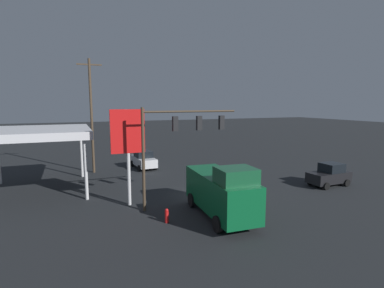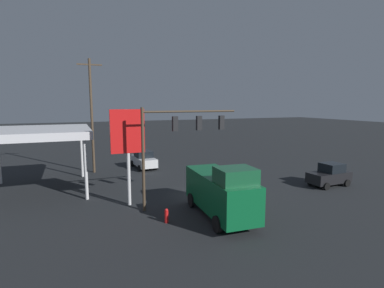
{
  "view_description": "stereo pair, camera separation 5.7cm",
  "coord_description": "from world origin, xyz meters",
  "px_view_note": "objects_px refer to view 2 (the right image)",
  "views": [
    {
      "loc": [
        9.19,
        20.26,
        7.18
      ],
      "look_at": [
        0.0,
        -2.0,
        3.87
      ],
      "focal_mm": 28.0,
      "sensor_mm": 36.0,
      "label": 1
    },
    {
      "loc": [
        9.14,
        20.28,
        7.18
      ],
      "look_at": [
        0.0,
        -2.0,
        3.87
      ],
      "focal_mm": 28.0,
      "sensor_mm": 36.0,
      "label": 2
    }
  ],
  "objects_px": {
    "delivery_truck": "(221,191)",
    "hatchback_crossing": "(330,175)",
    "price_sign": "(128,136)",
    "sedan_waiting": "(144,160)",
    "fire_hydrant": "(166,216)",
    "utility_pole": "(92,114)",
    "traffic_signal_assembly": "(179,133)"
  },
  "relations": [
    {
      "from": "hatchback_crossing",
      "to": "utility_pole",
      "type": "bearing_deg",
      "value": -37.51
    },
    {
      "from": "delivery_truck",
      "to": "utility_pole",
      "type": "bearing_deg",
      "value": -154.76
    },
    {
      "from": "traffic_signal_assembly",
      "to": "utility_pole",
      "type": "xyz_separation_m",
      "value": [
        4.74,
        -13.02,
        0.95
      ]
    },
    {
      "from": "price_sign",
      "to": "delivery_truck",
      "type": "bearing_deg",
      "value": 137.39
    },
    {
      "from": "price_sign",
      "to": "sedan_waiting",
      "type": "distance_m",
      "value": 12.8
    },
    {
      "from": "hatchback_crossing",
      "to": "fire_hydrant",
      "type": "distance_m",
      "value": 15.85
    },
    {
      "from": "delivery_truck",
      "to": "hatchback_crossing",
      "type": "bearing_deg",
      "value": 106.58
    },
    {
      "from": "traffic_signal_assembly",
      "to": "price_sign",
      "type": "relative_size",
      "value": 1.02
    },
    {
      "from": "utility_pole",
      "to": "delivery_truck",
      "type": "bearing_deg",
      "value": 111.99
    },
    {
      "from": "traffic_signal_assembly",
      "to": "sedan_waiting",
      "type": "distance_m",
      "value": 13.81
    },
    {
      "from": "price_sign",
      "to": "hatchback_crossing",
      "type": "bearing_deg",
      "value": 174.52
    },
    {
      "from": "fire_hydrant",
      "to": "utility_pole",
      "type": "bearing_deg",
      "value": -79.1
    },
    {
      "from": "hatchback_crossing",
      "to": "fire_hydrant",
      "type": "xyz_separation_m",
      "value": [
        15.65,
        2.44,
        -0.51
      ]
    },
    {
      "from": "utility_pole",
      "to": "fire_hydrant",
      "type": "relative_size",
      "value": 13.14
    },
    {
      "from": "delivery_truck",
      "to": "hatchback_crossing",
      "type": "height_order",
      "value": "delivery_truck"
    },
    {
      "from": "utility_pole",
      "to": "price_sign",
      "type": "relative_size",
      "value": 1.71
    },
    {
      "from": "utility_pole",
      "to": "hatchback_crossing",
      "type": "bearing_deg",
      "value": 144.92
    },
    {
      "from": "traffic_signal_assembly",
      "to": "fire_hydrant",
      "type": "relative_size",
      "value": 7.85
    },
    {
      "from": "sedan_waiting",
      "to": "fire_hydrant",
      "type": "distance_m",
      "value": 15.84
    },
    {
      "from": "traffic_signal_assembly",
      "to": "fire_hydrant",
      "type": "height_order",
      "value": "traffic_signal_assembly"
    },
    {
      "from": "hatchback_crossing",
      "to": "fire_hydrant",
      "type": "bearing_deg",
      "value": 6.44
    },
    {
      "from": "sedan_waiting",
      "to": "fire_hydrant",
      "type": "xyz_separation_m",
      "value": [
        2.29,
        15.67,
        -0.51
      ]
    },
    {
      "from": "traffic_signal_assembly",
      "to": "price_sign",
      "type": "xyz_separation_m",
      "value": [
        3.21,
        -1.57,
        -0.21
      ]
    },
    {
      "from": "price_sign",
      "to": "delivery_truck",
      "type": "relative_size",
      "value": 0.98
    },
    {
      "from": "utility_pole",
      "to": "fire_hydrant",
      "type": "xyz_separation_m",
      "value": [
        -2.99,
        15.54,
        -5.64
      ]
    },
    {
      "from": "price_sign",
      "to": "sedan_waiting",
      "type": "relative_size",
      "value": 1.5
    },
    {
      "from": "traffic_signal_assembly",
      "to": "hatchback_crossing",
      "type": "distance_m",
      "value": 14.52
    },
    {
      "from": "sedan_waiting",
      "to": "fire_hydrant",
      "type": "height_order",
      "value": "sedan_waiting"
    },
    {
      "from": "traffic_signal_assembly",
      "to": "hatchback_crossing",
      "type": "height_order",
      "value": "traffic_signal_assembly"
    },
    {
      "from": "price_sign",
      "to": "hatchback_crossing",
      "type": "distance_m",
      "value": 17.64
    },
    {
      "from": "traffic_signal_assembly",
      "to": "utility_pole",
      "type": "bearing_deg",
      "value": -69.99
    },
    {
      "from": "sedan_waiting",
      "to": "hatchback_crossing",
      "type": "xyz_separation_m",
      "value": [
        -13.36,
        13.22,
        -0.0
      ]
    }
  ]
}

